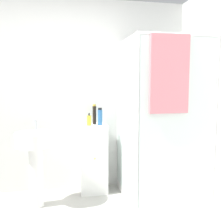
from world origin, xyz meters
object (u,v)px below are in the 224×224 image
at_px(sink, 36,153).
at_px(shampoo_bottle_tall_black, 94,114).
at_px(soap_dispenser, 89,120).
at_px(shampoo_bottle_blue, 100,117).

bearing_deg(sink, shampoo_bottle_tall_black, 24.17).
height_order(soap_dispenser, shampoo_bottle_tall_black, shampoo_bottle_tall_black).
height_order(soap_dispenser, shampoo_bottle_blue, shampoo_bottle_blue).
bearing_deg(shampoo_bottle_tall_black, sink, -155.83).
bearing_deg(shampoo_bottle_blue, shampoo_bottle_tall_black, 125.35).
bearing_deg(soap_dispenser, shampoo_bottle_blue, 4.93).
xyz_separation_m(shampoo_bottle_tall_black, shampoo_bottle_blue, (0.06, -0.09, -0.02)).
bearing_deg(sink, soap_dispenser, 19.46).
xyz_separation_m(soap_dispenser, shampoo_bottle_tall_black, (0.08, 0.10, 0.06)).
relative_size(sink, soap_dispenser, 6.26).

